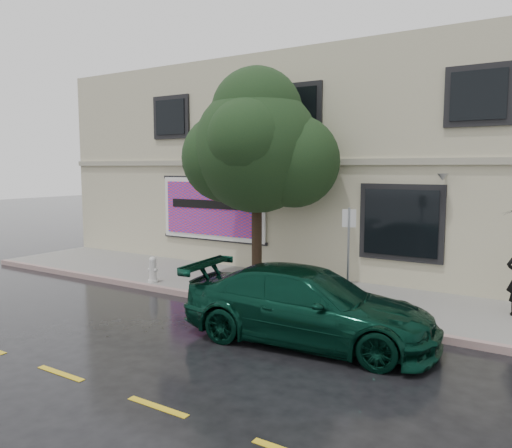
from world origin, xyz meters
The scene contains 10 objects.
ground centered at (0.00, 0.00, 0.00)m, with size 90.00×90.00×0.00m, color black.
sidewalk centered at (0.00, 3.25, 0.07)m, with size 20.00×3.50×0.15m, color gray.
curb centered at (0.00, 1.50, 0.07)m, with size 20.00×0.18×0.16m, color gray.
road_marking centered at (0.00, -3.50, 0.01)m, with size 19.00×0.12×0.01m, color gold.
building centered at (0.00, 9.00, 3.50)m, with size 20.00×8.12×7.00m.
billboard centered at (-3.20, 4.92, 2.05)m, with size 4.30×0.16×2.20m.
car centered at (2.80, 0.12, 0.73)m, with size 2.23×5.05×1.47m, color black.
street_tree centered at (-0.52, 3.51, 3.93)m, with size 3.59×3.59×5.59m.
fire_hydrant centered at (-2.99, 1.80, 0.51)m, with size 0.31×0.29×0.75m.
sign_pole centered at (3.00, 1.70, 1.62)m, with size 0.28×0.13×2.42m.
Camera 1 is at (7.06, -8.53, 3.44)m, focal length 35.00 mm.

